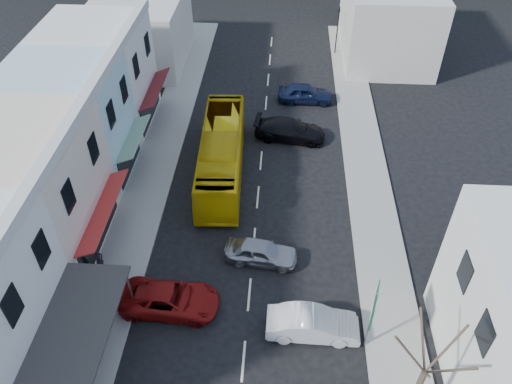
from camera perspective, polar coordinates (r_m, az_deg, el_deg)
name	(u,v)px	position (r m, az deg, el deg)	size (l,w,h in m)	color
ground	(249,294)	(27.85, -0.77, -11.61)	(120.00, 120.00, 0.00)	black
sidewalk_left	(153,173)	(35.84, -11.66, 2.15)	(3.00, 52.00, 0.15)	gray
sidewalk_right	(368,181)	(35.25, 12.67, 1.20)	(3.00, 52.00, 0.15)	gray
shopfront_row	(41,171)	(31.58, -23.40, 2.17)	(8.25, 30.00, 8.00)	silver
distant_block_left	(141,31)	(49.62, -13.05, 17.51)	(8.00, 10.00, 6.00)	#B7B2A8
distant_block_right	(388,19)	(51.25, 14.85, 18.60)	(8.00, 12.00, 7.00)	#B7B2A8
bus	(222,154)	(34.45, -3.95, 4.33)	(2.50, 11.60, 3.10)	gold
car_silver	(261,252)	(28.87, 0.59, -6.89)	(1.80, 4.40, 1.40)	#9F9FA3
car_white	(313,325)	(26.03, 6.50, -14.86)	(1.80, 4.40, 1.40)	silver
car_red	(170,300)	(27.15, -9.80, -12.02)	(1.90, 4.60, 1.40)	maroon
car_black_near	(290,131)	(38.27, 3.91, 7.00)	(1.84, 4.50, 1.40)	black
car_navy_mid	(305,94)	(42.98, 5.66, 11.06)	(1.80, 4.40, 1.40)	#0F1733
pedestrian_left	(99,259)	(29.46, -17.49, -7.34)	(0.60, 0.40, 1.70)	black
direction_sign	(370,321)	(24.91, 12.94, -14.19)	(0.69, 1.88, 4.19)	#06521F
street_tree	(425,372)	(22.26, 18.72, -18.91)	(2.84, 2.84, 7.27)	#3B2F25
traffic_signal	(337,31)	(50.66, 9.26, 17.70)	(0.56, 0.98, 4.69)	black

